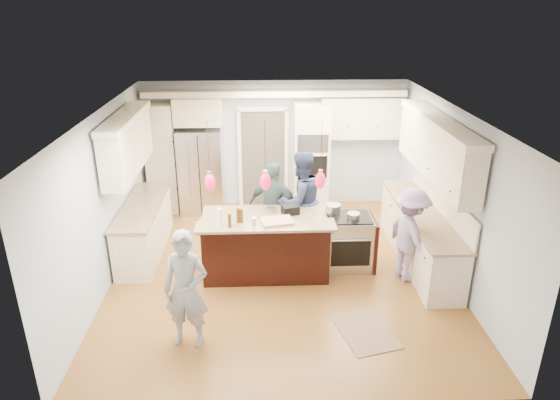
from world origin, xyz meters
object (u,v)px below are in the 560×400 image
(island_range, at_px, (349,241))
(person_far_left, at_px, (301,201))
(kitchen_island, at_px, (266,244))
(refrigerator, at_px, (201,171))
(person_bar_end, at_px, (186,290))

(island_range, bearing_deg, person_far_left, 137.79)
(kitchen_island, height_order, person_far_left, person_far_left)
(refrigerator, xyz_separation_m, kitchen_island, (1.30, -2.57, -0.42))
(person_bar_end, bearing_deg, kitchen_island, 70.73)
(kitchen_island, bearing_deg, island_range, 3.10)
(person_bar_end, distance_m, person_far_left, 3.14)
(refrigerator, relative_size, island_range, 1.96)
(kitchen_island, relative_size, island_range, 2.28)
(island_range, relative_size, person_far_left, 0.50)
(kitchen_island, xyz_separation_m, island_range, (1.41, 0.08, -0.03))
(island_range, xyz_separation_m, person_bar_end, (-2.45, -1.95, 0.36))
(refrigerator, bearing_deg, kitchen_island, -63.12)
(kitchen_island, bearing_deg, person_bar_end, -119.19)
(refrigerator, bearing_deg, person_far_left, -42.74)
(refrigerator, height_order, kitchen_island, refrigerator)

